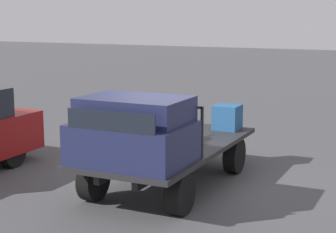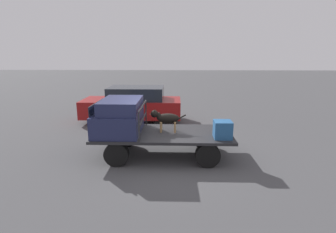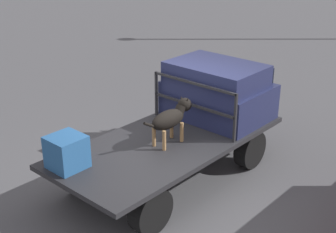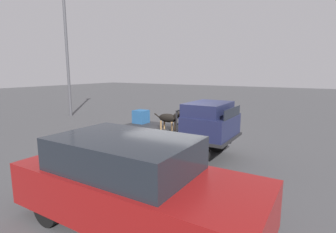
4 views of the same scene
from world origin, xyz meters
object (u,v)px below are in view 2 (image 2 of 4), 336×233
dog (165,118)px  parked_sedan (133,104)px  flatbed_truck (163,138)px  cargo_crate (223,130)px

dog → parked_sedan: bearing=-67.4°
flatbed_truck → cargo_crate: 1.82m
cargo_crate → parked_sedan: (3.27, -4.57, -0.19)m
parked_sedan → dog: bearing=110.4°
dog → parked_sedan: 4.34m
dog → parked_sedan: parked_sedan is taller
dog → cargo_crate: 1.75m
cargo_crate → parked_sedan: size_ratio=0.11×
cargo_crate → parked_sedan: bearing=-54.4°
flatbed_truck → dog: bearing=-120.8°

